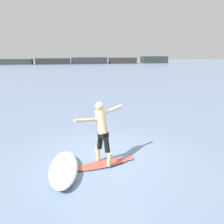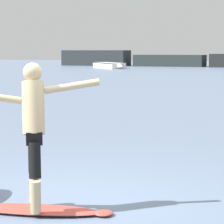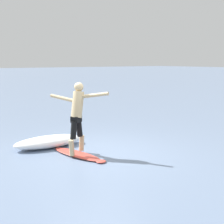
{
  "view_description": "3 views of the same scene",
  "coord_description": "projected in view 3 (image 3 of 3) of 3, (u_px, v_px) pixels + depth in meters",
  "views": [
    {
      "loc": [
        -1.12,
        -6.32,
        3.22
      ],
      "look_at": [
        0.36,
        0.74,
        1.27
      ],
      "focal_mm": 35.0,
      "sensor_mm": 36.0,
      "label": 1
    },
    {
      "loc": [
        3.1,
        -6.28,
        2.04
      ],
      "look_at": [
        0.22,
        1.18,
        1.12
      ],
      "focal_mm": 85.0,
      "sensor_mm": 36.0,
      "label": 2
    },
    {
      "loc": [
        6.74,
        -4.36,
        2.44
      ],
      "look_at": [
        -0.76,
        1.03,
        0.92
      ],
      "focal_mm": 50.0,
      "sensor_mm": 36.0,
      "label": 3
    }
  ],
  "objects": [
    {
      "name": "wave_foam_at_tail",
      "position": [
        49.0,
        142.0,
        8.88
      ],
      "size": [
        0.88,
        2.05,
        0.32
      ],
      "color": "white",
      "rests_on": "ground"
    },
    {
      "name": "surfer",
      "position": [
        77.0,
        112.0,
        8.01
      ],
      "size": [
        1.5,
        0.95,
        1.83
      ],
      "color": "tan",
      "rests_on": "surfboard"
    },
    {
      "name": "ground_plane",
      "position": [
        97.0,
        153.0,
        8.31
      ],
      "size": [
        200.0,
        200.0,
        0.0
      ],
      "primitive_type": "plane",
      "color": "slate"
    },
    {
      "name": "surfboard",
      "position": [
        78.0,
        154.0,
        8.11
      ],
      "size": [
        1.9,
        0.82,
        0.2
      ],
      "color": "#D3493C",
      "rests_on": "ground"
    }
  ]
}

